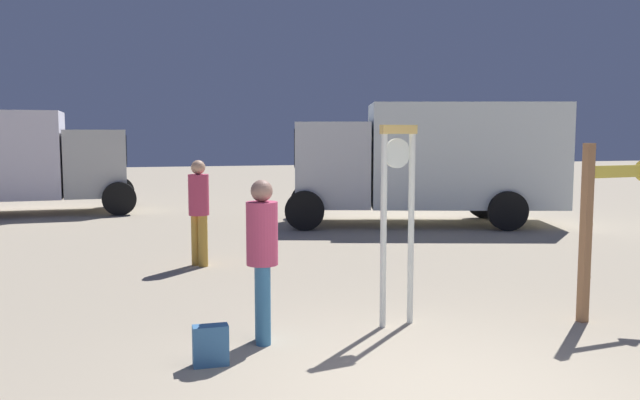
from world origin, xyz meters
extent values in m
plane|color=tan|center=(0.00, 0.00, 0.00)|extent=(80.00, 80.00, 0.00)
cylinder|color=white|center=(0.17, 2.00, 1.09)|extent=(0.07, 0.07, 2.18)
cylinder|color=white|center=(0.54, 2.07, 1.09)|extent=(0.07, 0.07, 2.18)
cube|color=#FBCD69|center=(0.36, 2.04, 2.23)|extent=(0.46, 0.17, 0.10)
cylinder|color=white|center=(0.35, 2.07, 1.96)|extent=(0.33, 0.10, 0.33)
cube|color=black|center=(0.35, 2.09, 1.96)|extent=(0.08, 0.03, 0.04)
cube|color=black|center=(0.35, 2.09, 1.96)|extent=(0.13, 0.04, 0.03)
cube|color=#9C6C46|center=(2.49, 1.57, 1.04)|extent=(0.11, 0.11, 2.08)
cube|color=yellow|center=(2.93, 1.62, 1.75)|extent=(0.79, 0.14, 0.14)
sphere|color=#F4E297|center=(2.57, 1.58, 0.52)|extent=(0.04, 0.04, 0.04)
sphere|color=#FFE693|center=(2.57, 1.58, 1.14)|extent=(0.04, 0.04, 0.04)
sphere|color=#F0E291|center=(2.57, 1.58, 1.76)|extent=(0.04, 0.04, 0.04)
cylinder|color=teal|center=(-1.24, 1.74, 0.41)|extent=(0.16, 0.16, 0.83)
cylinder|color=teal|center=(-1.22, 1.91, 0.41)|extent=(0.16, 0.16, 0.83)
cylinder|color=#CB4368|center=(-1.23, 1.83, 1.16)|extent=(0.33, 0.33, 0.66)
sphere|color=#9E7463|center=(-1.23, 1.83, 1.60)|extent=(0.23, 0.23, 0.23)
cube|color=teal|center=(-1.83, 1.28, 0.19)|extent=(0.33, 0.15, 0.39)
cube|color=#3966A5|center=(-1.83, 1.38, 0.14)|extent=(0.23, 0.04, 0.17)
cylinder|color=gold|center=(-1.47, 5.95, 0.42)|extent=(0.16, 0.16, 0.85)
cylinder|color=gold|center=(-1.57, 6.09, 0.42)|extent=(0.16, 0.16, 0.85)
cylinder|color=#C73D5D|center=(-1.52, 6.02, 1.19)|extent=(0.34, 0.34, 0.67)
sphere|color=tan|center=(-1.52, 6.02, 1.64)|extent=(0.23, 0.23, 0.23)
cube|color=white|center=(5.11, 9.43, 1.68)|extent=(4.93, 3.33, 2.45)
cube|color=silver|center=(2.07, 10.32, 1.46)|extent=(2.24, 2.45, 2.01)
cube|color=black|center=(1.23, 10.56, 1.86)|extent=(0.51, 1.66, 0.88)
cylinder|color=black|center=(1.76, 11.55, 0.45)|extent=(0.93, 0.49, 0.90)
cylinder|color=black|center=(1.15, 9.44, 0.45)|extent=(0.93, 0.49, 0.90)
cylinder|color=black|center=(6.18, 10.26, 0.45)|extent=(0.93, 0.49, 0.90)
cylinder|color=black|center=(5.56, 8.15, 0.45)|extent=(0.93, 0.49, 0.90)
cube|color=beige|center=(-3.63, 14.51, 1.37)|extent=(1.67, 2.11, 1.85)
cube|color=black|center=(-2.81, 14.54, 1.74)|extent=(0.09, 1.74, 0.81)
cylinder|color=black|center=(-3.00, 13.42, 0.45)|extent=(0.91, 0.28, 0.90)
cylinder|color=black|center=(-3.07, 15.63, 0.45)|extent=(0.91, 0.28, 0.90)
camera|label=1|loc=(-2.42, -4.69, 2.17)|focal=36.29mm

